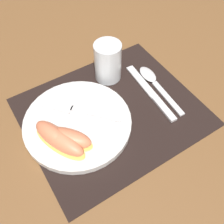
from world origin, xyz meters
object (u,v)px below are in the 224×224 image
object	(u,v)px
plate	(78,123)
spoon	(153,80)
juice_glass	(108,64)
fork	(75,110)
citrus_wedge_0	(52,135)
citrus_wedge_2	(67,138)
citrus_wedge_1	(59,139)
knife	(151,93)

from	to	relation	value
plate	spoon	bearing A→B (deg)	4.10
juice_glass	fork	world-z (taller)	juice_glass
citrus_wedge_0	citrus_wedge_2	size ratio (longest dim) A/B	0.91
spoon	fork	size ratio (longest dim) A/B	1.14
citrus_wedge_1	citrus_wedge_2	bearing A→B (deg)	-22.03
knife	fork	bearing A→B (deg)	167.36
knife	spoon	size ratio (longest dim) A/B	1.12
juice_glass	citrus_wedge_0	distance (m)	0.24
citrus_wedge_2	knife	bearing A→B (deg)	5.67
spoon	citrus_wedge_1	world-z (taller)	citrus_wedge_1
juice_glass	citrus_wedge_2	distance (m)	0.23
knife	citrus_wedge_1	distance (m)	0.26
plate	knife	size ratio (longest dim) A/B	1.20
knife	citrus_wedge_0	distance (m)	0.27
fork	citrus_wedge_1	size ratio (longest dim) A/B	1.15
plate	fork	bearing A→B (deg)	71.25
citrus_wedge_1	knife	bearing A→B (deg)	3.97
fork	citrus_wedge_1	xyz separation A→B (m)	(-0.07, -0.06, 0.01)
juice_glass	spoon	world-z (taller)	juice_glass
juice_glass	citrus_wedge_1	size ratio (longest dim) A/B	0.74
spoon	citrus_wedge_1	size ratio (longest dim) A/B	1.32
plate	citrus_wedge_1	xyz separation A→B (m)	(-0.06, -0.03, 0.03)
juice_glass	knife	bearing A→B (deg)	-62.18
spoon	plate	bearing A→B (deg)	-175.90
juice_glass	spoon	bearing A→B (deg)	-42.05
plate	knife	world-z (taller)	plate
fork	citrus_wedge_1	world-z (taller)	citrus_wedge_1
spoon	citrus_wedge_0	xyz separation A→B (m)	(-0.30, -0.03, 0.03)
citrus_wedge_0	citrus_wedge_2	distance (m)	0.03
citrus_wedge_1	citrus_wedge_2	world-z (taller)	citrus_wedge_1
knife	fork	world-z (taller)	fork
fork	citrus_wedge_1	bearing A→B (deg)	-137.72
citrus_wedge_2	citrus_wedge_0	bearing A→B (deg)	135.17
plate	citrus_wedge_2	bearing A→B (deg)	-136.99
plate	citrus_wedge_1	size ratio (longest dim) A/B	1.78
plate	citrus_wedge_0	bearing A→B (deg)	-165.71
citrus_wedge_1	plate	bearing A→B (deg)	30.00
spoon	citrus_wedge_2	world-z (taller)	citrus_wedge_2
spoon	fork	distance (m)	0.22
citrus_wedge_2	spoon	bearing A→B (deg)	11.59
plate	citrus_wedge_1	distance (m)	0.07
knife	citrus_wedge_1	world-z (taller)	citrus_wedge_1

